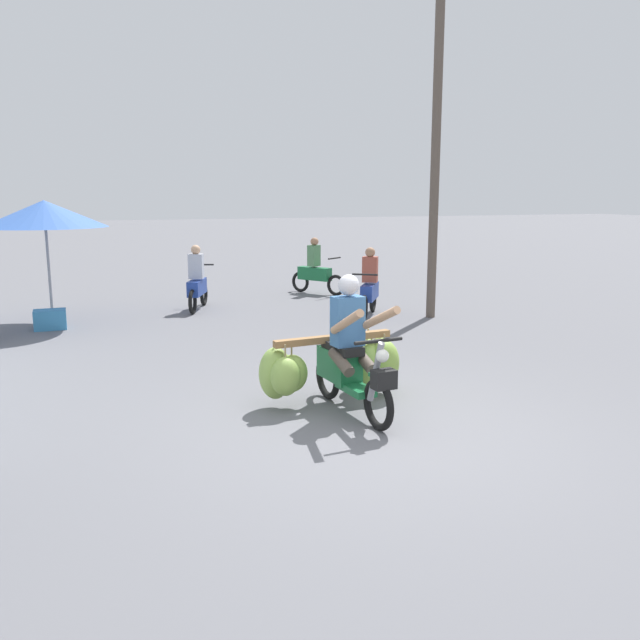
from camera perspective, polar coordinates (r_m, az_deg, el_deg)
ground_plane at (r=7.01m, az=5.17°, el=-9.63°), size 120.00×120.00×0.00m
motorbike_main_loaded at (r=7.78m, az=2.25°, el=-3.70°), size 1.85×1.88×1.58m
motorbike_distant_ahead_left at (r=14.24m, az=-10.64°, el=3.11°), size 0.78×1.52×1.40m
motorbike_distant_ahead_right at (r=16.35m, az=-0.40°, el=4.28°), size 0.97×1.40×1.40m
motorbike_distant_far_ahead at (r=13.35m, az=4.32°, el=2.76°), size 0.99×1.38×1.40m
market_umbrella_near_shop at (r=13.41m, az=-22.84°, el=8.51°), size 2.28×2.28×2.34m
produce_crate at (r=13.05m, az=-22.43°, el=0.04°), size 0.56×0.40×0.36m
utility_pole at (r=13.28m, az=10.02°, el=13.95°), size 0.18×0.18×6.39m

